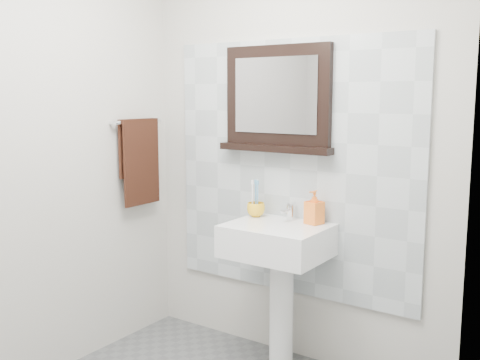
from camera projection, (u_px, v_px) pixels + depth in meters
The scene contains 11 objects.
back_wall at pixel (292, 152), 3.30m from camera, with size 2.00×0.01×2.50m, color #B9B7B0.
left_wall at pixel (25, 158), 2.97m from camera, with size 0.01×2.20×2.50m, color #B9B7B0.
right_wall at pixel (394, 196), 1.85m from camera, with size 0.01×2.20×2.50m, color #B9B7B0.
splashback at pixel (291, 169), 3.31m from camera, with size 1.60×0.02×1.50m, color #B0B9BE.
pedestal_sink at pixel (278, 256), 3.18m from camera, with size 0.55×0.44×0.96m.
toothbrush_cup at pixel (256, 210), 3.35m from camera, with size 0.11×0.11×0.08m, color yellow.
toothbrushes at pixel (256, 196), 3.34m from camera, with size 0.05×0.04×0.21m.
soap_dispenser at pixel (314, 207), 3.15m from camera, with size 0.09×0.09×0.19m, color #FF4E1E.
framed_mirror at pixel (277, 101), 3.27m from camera, with size 0.73×0.11×0.62m.
towel_bar at pixel (138, 122), 3.56m from camera, with size 0.07×0.40×0.03m.
hand_towel at pixel (140, 155), 3.59m from camera, with size 0.06×0.30×0.55m.
Camera 1 is at (1.61, -1.78, 1.58)m, focal length 42.00 mm.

